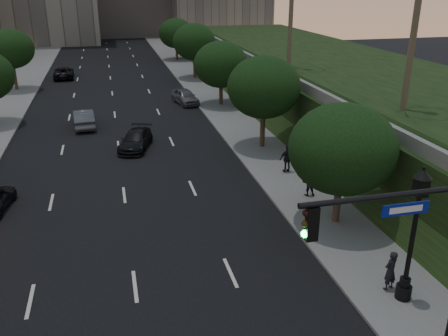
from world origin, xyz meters
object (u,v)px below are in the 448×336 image
object	(u,v)px
sedan_far_left	(64,73)
pedestrian_c	(287,158)
sedan_near_right	(136,140)
sedan_far_right	(185,97)
street_lamp	(412,242)
pedestrian_b	(309,183)
sedan_mid_left	(84,118)
traffic_signal_mast	(432,272)
pedestrian_a	(390,271)

from	to	relation	value
sedan_far_left	pedestrian_c	size ratio (longest dim) A/B	2.86
sedan_near_right	sedan_far_right	xyz separation A→B (m)	(5.74, 12.47, 0.08)
sedan_far_right	pedestrian_c	size ratio (longest dim) A/B	2.42
street_lamp	pedestrian_c	distance (m)	13.31
sedan_far_right	pedestrian_b	bearing A→B (deg)	-93.42
pedestrian_b	pedestrian_c	bearing A→B (deg)	-77.87
sedan_far_left	sedan_near_right	bearing A→B (deg)	100.90
sedan_mid_left	pedestrian_b	size ratio (longest dim) A/B	3.04
traffic_signal_mast	pedestrian_c	bearing A→B (deg)	83.29
street_lamp	pedestrian_c	size ratio (longest dim) A/B	3.12
street_lamp	traffic_signal_mast	bearing A→B (deg)	-117.57
sedan_mid_left	pedestrian_c	world-z (taller)	pedestrian_c
sedan_mid_left	sedan_far_right	distance (m)	11.24
traffic_signal_mast	sedan_far_right	bearing A→B (deg)	92.13
sedan_far_right	pedestrian_b	size ratio (longest dim) A/B	2.86
sedan_mid_left	pedestrian_a	world-z (taller)	pedestrian_a
sedan_far_right	sedan_far_left	bearing A→B (deg)	116.04
traffic_signal_mast	sedan_far_left	xyz separation A→B (m)	(-13.99, 52.72, -2.96)
traffic_signal_mast	pedestrian_c	world-z (taller)	traffic_signal_mast
pedestrian_a	sedan_near_right	bearing A→B (deg)	-85.89
sedan_mid_left	sedan_near_right	xyz separation A→B (m)	(3.84, -6.60, -0.10)
sedan_far_left	traffic_signal_mast	bearing A→B (deg)	102.42
traffic_signal_mast	sedan_near_right	size ratio (longest dim) A/B	1.54
sedan_far_left	pedestrian_c	xyz separation A→B (m)	(15.92, -36.37, 0.34)
pedestrian_b	pedestrian_c	world-z (taller)	pedestrian_c
sedan_mid_left	sedan_near_right	bearing A→B (deg)	115.50
pedestrian_a	sedan_mid_left	bearing A→B (deg)	-84.07
street_lamp	sedan_far_right	distance (m)	33.12
sedan_near_right	sedan_far_right	bearing A→B (deg)	82.86
street_lamp	sedan_far_left	xyz separation A→B (m)	(-15.63, 49.58, -1.92)
traffic_signal_mast	sedan_far_right	world-z (taller)	traffic_signal_mast
pedestrian_b	pedestrian_a	bearing A→B (deg)	100.75
traffic_signal_mast	pedestrian_c	xyz separation A→B (m)	(1.92, 16.35, -2.62)
traffic_signal_mast	pedestrian_b	xyz separation A→B (m)	(1.84, 12.76, -2.76)
street_lamp	sedan_mid_left	xyz separation A→B (m)	(-12.57, 27.06, -1.87)
street_lamp	sedan_near_right	bearing A→B (deg)	113.10
pedestrian_a	pedestrian_b	bearing A→B (deg)	-111.87
sedan_near_right	street_lamp	bearing A→B (deg)	-49.31
traffic_signal_mast	sedan_mid_left	distance (m)	32.25
pedestrian_c	street_lamp	bearing A→B (deg)	83.51
pedestrian_a	pedestrian_c	size ratio (longest dim) A/B	0.94
traffic_signal_mast	pedestrian_b	size ratio (longest dim) A/B	4.59
traffic_signal_mast	sedan_near_right	world-z (taller)	traffic_signal_mast
sedan_near_right	pedestrian_c	bearing A→B (deg)	-21.21
traffic_signal_mast	street_lamp	size ratio (longest dim) A/B	1.25
street_lamp	sedan_near_right	distance (m)	22.33
traffic_signal_mast	pedestrian_a	world-z (taller)	traffic_signal_mast
sedan_near_right	pedestrian_a	size ratio (longest dim) A/B	2.68
sedan_far_left	sedan_far_right	distance (m)	20.91
pedestrian_b	sedan_mid_left	bearing A→B (deg)	-40.28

